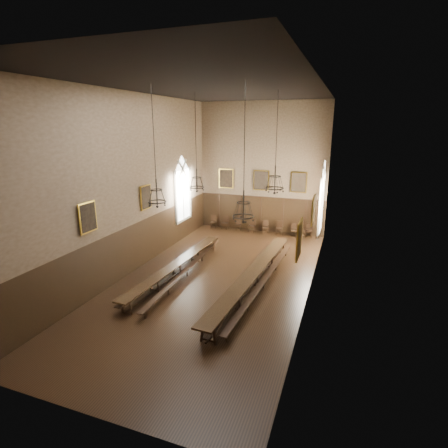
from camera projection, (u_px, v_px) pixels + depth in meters
The scene contains 34 objects.
floor at pixel (216, 280), 17.36m from camera, with size 9.00×18.00×0.02m, color black.
ceiling at pixel (215, 86), 14.90m from camera, with size 9.00×18.00×0.02m, color black.
wall_back at pixel (262, 169), 24.29m from camera, with size 9.00×0.02×9.00m, color #79624A.
wall_front at pixel (73, 258), 7.97m from camera, with size 9.00×0.02×9.00m, color #79624A.
wall_left at pixel (132, 185), 17.60m from camera, with size 0.02×18.00×9.00m, color #79624A.
wall_right at pixel (315, 197), 14.67m from camera, with size 0.02×18.00×9.00m, color #79624A.
wainscot_panelling at pixel (216, 256), 17.02m from camera, with size 9.00×18.00×2.50m, color black, non-canonical shape.
table_left at pixel (177, 269), 17.78m from camera, with size 1.08×9.07×0.71m.
table_right at pixel (253, 279), 16.48m from camera, with size 1.45×10.78×0.84m.
bench_left_outer at pixel (172, 267), 18.27m from camera, with size 0.40×9.57×0.43m.
bench_left_inner at pixel (187, 271), 17.73m from camera, with size 0.66×9.27×0.42m.
bench_right_inner at pixel (244, 277), 16.98m from camera, with size 0.70×9.64×0.43m.
bench_right_outer at pixel (264, 283), 16.40m from camera, with size 0.81×9.98×0.45m.
chair_0 at pixel (214, 224), 26.07m from camera, with size 0.52×0.52×0.95m.
chair_1 at pixel (225, 225), 25.81m from camera, with size 0.45×0.45×0.96m.
chair_2 at pixel (238, 227), 25.49m from camera, with size 0.51×0.51×0.91m.
chair_3 at pixel (252, 228), 25.11m from camera, with size 0.44×0.44×0.98m.
chair_4 at pixel (266, 229), 24.81m from camera, with size 0.51×0.51×0.92m.
chair_5 at pixel (279, 231), 24.49m from camera, with size 0.44×0.44×0.97m.
chair_6 at pixel (294, 232), 24.14m from camera, with size 0.49×0.49×0.88m.
chair_7 at pixel (309, 233), 23.90m from camera, with size 0.45×0.45×0.94m.
chandelier_back_left at pixel (197, 181), 18.61m from camera, with size 0.81×0.81×4.93m.
chandelier_back_right at pixel (275, 182), 17.25m from camera, with size 0.91×0.91×4.76m.
chandelier_front_left at pixel (157, 194), 14.83m from camera, with size 0.79×0.79×4.88m.
chandelier_front_right at pixel (243, 208), 13.55m from camera, with size 0.84×0.84×5.17m.
portrait_back_0 at pixel (226, 179), 25.24m from camera, with size 1.10×0.12×1.40m.
portrait_back_1 at pixel (261, 180), 24.39m from camera, with size 1.10×0.12×1.40m.
portrait_back_2 at pixel (299, 182), 23.55m from camera, with size 1.10×0.12×1.40m.
portrait_left_0 at pixel (146, 197), 18.68m from camera, with size 0.12×1.00×1.30m.
portrait_left_1 at pixel (88, 217), 14.60m from camera, with size 0.12×1.00×1.30m.
portrait_right_0 at pixel (313, 210), 15.83m from camera, with size 0.12×1.00×1.30m.
portrait_right_1 at pixel (299, 240), 11.76m from camera, with size 0.12×1.00×1.30m.
window_right at pixel (322, 198), 19.97m from camera, with size 0.20×2.20×4.60m, color white, non-canonical shape.
window_left at pixel (183, 189), 22.85m from camera, with size 0.20×2.20×4.60m, color white, non-canonical shape.
Camera 1 is at (5.76, -14.87, 7.42)m, focal length 28.00 mm.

